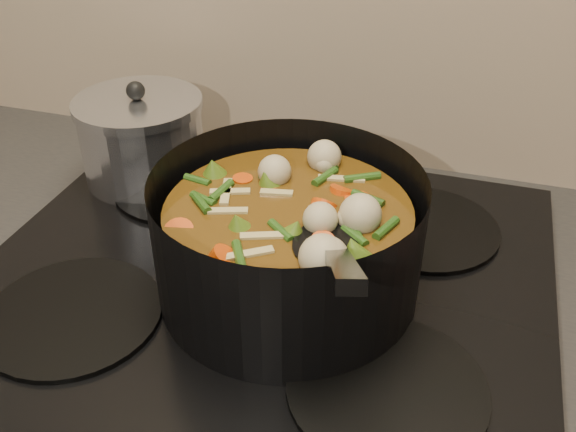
% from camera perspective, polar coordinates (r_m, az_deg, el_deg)
% --- Properties ---
extents(stovetop, '(0.62, 0.54, 0.03)m').
position_cam_1_polar(stovetop, '(0.72, -2.12, -5.28)').
color(stovetop, black).
rests_on(stovetop, counter).
extents(stockpot, '(0.29, 0.36, 0.20)m').
position_cam_1_polar(stockpot, '(0.65, 0.04, -2.25)').
color(stockpot, black).
rests_on(stockpot, stovetop).
extents(saucepan, '(0.17, 0.17, 0.14)m').
position_cam_1_polar(saucepan, '(0.88, -12.83, 6.73)').
color(saucepan, silver).
rests_on(saucepan, stovetop).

